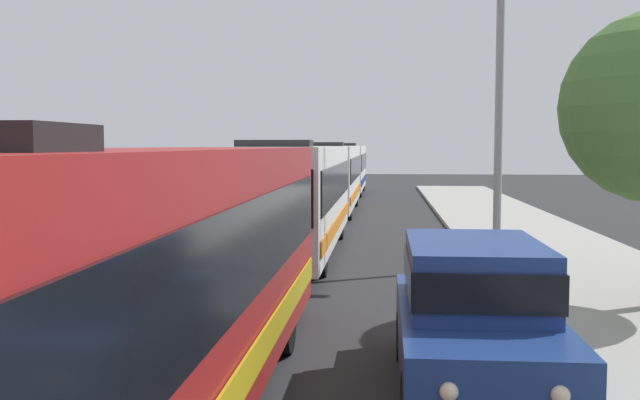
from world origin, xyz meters
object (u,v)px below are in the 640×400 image
Objects in this scene: bus_second_in_line at (293,194)px; white_suv at (474,312)px; streetlamp_mid at (500,42)px; bus_fourth_in_line at (344,167)px; bus_middle at (328,175)px; bus_lead at (136,279)px.

white_suv is (3.70, -11.46, -0.66)m from bus_second_in_line.
bus_fourth_in_line is at bearing 101.02° from streetlamp_mid.
white_suv is at bearing -81.39° from bus_middle.
bus_second_in_line reaches higher than white_suv.
streetlamp_mid is (5.40, 11.14, 3.92)m from bus_lead.
white_suv is (3.70, -24.43, -0.66)m from bus_middle.
bus_second_in_line is at bearing 107.88° from white_suv.
bus_lead is 0.99× the size of bus_middle.
bus_middle reaches higher than white_suv.
bus_middle is 2.56× the size of white_suv.
streetlamp_mid is at bearing -70.16° from bus_middle.
streetlamp_mid reaches higher than bus_lead.
bus_lead is at bearing -90.00° from bus_middle.
bus_lead is 38.85m from bus_fourth_in_line.
bus_second_in_line is at bearing -90.00° from bus_fourth_in_line.
streetlamp_mid is (5.40, -2.00, 3.92)m from bus_second_in_line.
bus_second_in_line is at bearing -90.00° from bus_middle.
bus_middle is at bearing 109.84° from streetlamp_mid.
bus_fourth_in_line is 2.34× the size of white_suv.
bus_lead is at bearing -90.00° from bus_second_in_line.
white_suv is (3.70, 1.68, -0.66)m from bus_lead.
bus_lead and bus_second_in_line have the same top height.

